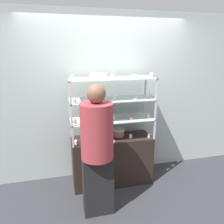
% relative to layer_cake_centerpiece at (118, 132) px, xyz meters
% --- Properties ---
extents(ground_plane, '(20.00, 20.00, 0.00)m').
position_rel_layer_cake_centerpiece_xyz_m(ground_plane, '(-0.12, -0.06, -0.80)').
color(ground_plane, '#2D2D33').
extents(back_wall, '(8.00, 0.05, 2.60)m').
position_rel_layer_cake_centerpiece_xyz_m(back_wall, '(-0.12, 0.30, 0.50)').
color(back_wall, '#A8B2AD').
rests_on(back_wall, ground_plane).
extents(display_base, '(1.21, 0.43, 0.75)m').
position_rel_layer_cake_centerpiece_xyz_m(display_base, '(-0.12, -0.06, -0.43)').
color(display_base, black).
rests_on(display_base, ground_plane).
extents(display_riser_lower, '(1.21, 0.43, 0.30)m').
position_rel_layer_cake_centerpiece_xyz_m(display_riser_lower, '(-0.12, -0.06, 0.22)').
color(display_riser_lower, '#B7B7BC').
rests_on(display_riser_lower, display_base).
extents(display_riser_middle, '(1.21, 0.43, 0.30)m').
position_rel_layer_cake_centerpiece_xyz_m(display_riser_middle, '(-0.12, -0.06, 0.52)').
color(display_riser_middle, '#B7B7BC').
rests_on(display_riser_middle, display_riser_lower).
extents(display_riser_upper, '(1.21, 0.43, 0.30)m').
position_rel_layer_cake_centerpiece_xyz_m(display_riser_upper, '(-0.12, -0.06, 0.82)').
color(display_riser_upper, '#B7B7BC').
rests_on(display_riser_upper, display_riser_middle).
extents(layer_cake_centerpiece, '(0.19, 0.19, 0.11)m').
position_rel_layer_cake_centerpiece_xyz_m(layer_cake_centerpiece, '(0.00, 0.00, 0.00)').
color(layer_cake_centerpiece, '#C66660').
rests_on(layer_cake_centerpiece, display_base).
extents(sheet_cake_frosted, '(0.22, 0.13, 0.07)m').
position_rel_layer_cake_centerpiece_xyz_m(sheet_cake_frosted, '(-0.31, -0.01, 0.88)').
color(sheet_cake_frosted, beige).
rests_on(sheet_cake_frosted, display_riser_upper).
extents(cupcake_0, '(0.05, 0.05, 0.06)m').
position_rel_layer_cake_centerpiece_xyz_m(cupcake_0, '(-0.66, -0.16, -0.02)').
color(cupcake_0, beige).
rests_on(cupcake_0, display_base).
extents(cupcake_1, '(0.05, 0.05, 0.06)m').
position_rel_layer_cake_centerpiece_xyz_m(cupcake_1, '(-0.39, -0.13, -0.02)').
color(cupcake_1, beige).
rests_on(cupcake_1, display_base).
extents(cupcake_2, '(0.05, 0.05, 0.06)m').
position_rel_layer_cake_centerpiece_xyz_m(cupcake_2, '(0.15, -0.13, -0.02)').
color(cupcake_2, white).
rests_on(cupcake_2, display_base).
extents(cupcake_3, '(0.05, 0.05, 0.06)m').
position_rel_layer_cake_centerpiece_xyz_m(cupcake_3, '(0.43, -0.18, -0.02)').
color(cupcake_3, white).
rests_on(cupcake_3, display_base).
extents(price_tag_0, '(0.04, 0.00, 0.04)m').
position_rel_layer_cake_centerpiece_xyz_m(price_tag_0, '(-0.14, -0.25, -0.03)').
color(price_tag_0, white).
rests_on(price_tag_0, display_base).
extents(cupcake_4, '(0.06, 0.06, 0.07)m').
position_rel_layer_cake_centerpiece_xyz_m(cupcake_4, '(-0.67, -0.13, 0.28)').
color(cupcake_4, '#CCB28C').
rests_on(cupcake_4, display_riser_lower).
extents(cupcake_5, '(0.06, 0.06, 0.07)m').
position_rel_layer_cake_centerpiece_xyz_m(cupcake_5, '(-0.38, -0.09, 0.28)').
color(cupcake_5, '#CCB28C').
rests_on(cupcake_5, display_riser_lower).
extents(cupcake_6, '(0.06, 0.06, 0.07)m').
position_rel_layer_cake_centerpiece_xyz_m(cupcake_6, '(-0.11, -0.11, 0.28)').
color(cupcake_6, beige).
rests_on(cupcake_6, display_riser_lower).
extents(cupcake_7, '(0.06, 0.06, 0.07)m').
position_rel_layer_cake_centerpiece_xyz_m(cupcake_7, '(0.15, -0.14, 0.28)').
color(cupcake_7, beige).
rests_on(cupcake_7, display_riser_lower).
extents(cupcake_8, '(0.06, 0.06, 0.07)m').
position_rel_layer_cake_centerpiece_xyz_m(cupcake_8, '(0.42, -0.14, 0.28)').
color(cupcake_8, '#CCB28C').
rests_on(cupcake_8, display_riser_lower).
extents(price_tag_1, '(0.04, 0.00, 0.04)m').
position_rel_layer_cake_centerpiece_xyz_m(price_tag_1, '(-0.38, -0.25, 0.27)').
color(price_tag_1, white).
rests_on(price_tag_1, display_riser_lower).
extents(cupcake_9, '(0.05, 0.05, 0.07)m').
position_rel_layer_cake_centerpiece_xyz_m(cupcake_9, '(-0.66, -0.17, 0.58)').
color(cupcake_9, beige).
rests_on(cupcake_9, display_riser_middle).
extents(cupcake_10, '(0.05, 0.05, 0.07)m').
position_rel_layer_cake_centerpiece_xyz_m(cupcake_10, '(-0.11, -0.13, 0.58)').
color(cupcake_10, white).
rests_on(cupcake_10, display_riser_middle).
extents(cupcake_11, '(0.05, 0.05, 0.07)m').
position_rel_layer_cake_centerpiece_xyz_m(cupcake_11, '(0.45, -0.13, 0.58)').
color(cupcake_11, '#CCB28C').
rests_on(cupcake_11, display_riser_middle).
extents(price_tag_2, '(0.04, 0.00, 0.04)m').
position_rel_layer_cake_centerpiece_xyz_m(price_tag_2, '(0.16, -0.25, 0.56)').
color(price_tag_2, white).
rests_on(price_tag_2, display_riser_middle).
extents(cupcake_12, '(0.06, 0.06, 0.07)m').
position_rel_layer_cake_centerpiece_xyz_m(cupcake_12, '(-0.67, -0.16, 0.87)').
color(cupcake_12, white).
rests_on(cupcake_12, display_riser_upper).
extents(cupcake_13, '(0.06, 0.06, 0.07)m').
position_rel_layer_cake_centerpiece_xyz_m(cupcake_13, '(-0.11, -0.10, 0.87)').
color(cupcake_13, '#CCB28C').
rests_on(cupcake_13, display_riser_upper).
extents(cupcake_14, '(0.06, 0.06, 0.07)m').
position_rel_layer_cake_centerpiece_xyz_m(cupcake_14, '(0.44, -0.14, 0.87)').
color(cupcake_14, '#CCB28C').
rests_on(cupcake_14, display_riser_upper).
extents(price_tag_3, '(0.04, 0.00, 0.04)m').
position_rel_layer_cake_centerpiece_xyz_m(price_tag_3, '(-0.15, -0.25, 0.86)').
color(price_tag_3, white).
rests_on(price_tag_3, display_riser_upper).
extents(donut_glazed, '(0.13, 0.13, 0.03)m').
position_rel_layer_cake_centerpiece_xyz_m(donut_glazed, '(0.21, -0.04, 0.86)').
color(donut_glazed, '#EFE5CC').
rests_on(donut_glazed, display_riser_upper).
extents(customer_figure, '(0.39, 0.39, 1.66)m').
position_rel_layer_cake_centerpiece_xyz_m(customer_figure, '(-0.45, -0.67, 0.09)').
color(customer_figure, black).
rests_on(customer_figure, ground_plane).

